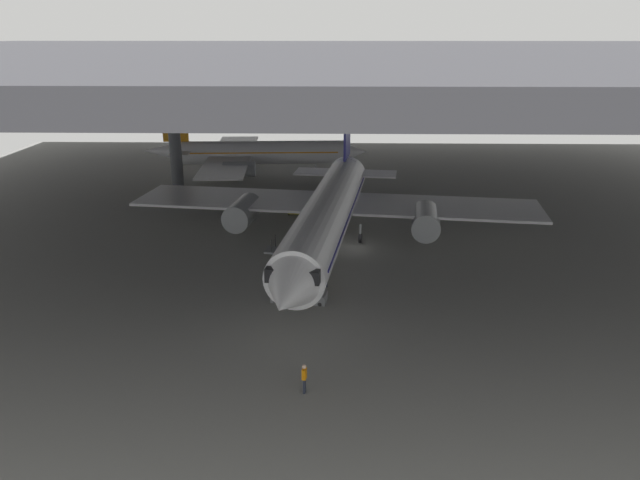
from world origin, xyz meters
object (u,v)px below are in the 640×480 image
crew_worker_by_stairs (326,276)px  airplane_distant (254,153)px  crew_worker_near_nose (304,377)px  baggage_tug (295,209)px  airplane_main (329,211)px  boarding_stairs (298,291)px

crew_worker_by_stairs → airplane_distant: airplane_distant is taller
crew_worker_near_nose → airplane_distant: bearing=100.2°
airplane_distant → baggage_tug: (6.74, -18.42, -2.63)m
airplane_distant → airplane_main: bearing=-70.6°
boarding_stairs → airplane_distant: 41.72m
crew_worker_by_stairs → baggage_tug: size_ratio=0.72×
airplane_main → airplane_distant: (-10.54, 29.86, -0.48)m
crew_worker_near_nose → baggage_tug: (-2.68, 34.21, -0.48)m
crew_worker_near_nose → baggage_tug: bearing=94.5°
airplane_main → boarding_stairs: airplane_main is taller
boarding_stairs → crew_worker_near_nose: boarding_stairs is taller
airplane_main → airplane_distant: size_ratio=1.31×
boarding_stairs → crew_worker_near_nose: bearing=-85.1°
boarding_stairs → baggage_tug: 22.44m
crew_worker_near_nose → crew_worker_by_stairs: bearing=86.1°
airplane_main → crew_worker_by_stairs: size_ratio=24.84×
crew_worker_near_nose → airplane_distant: size_ratio=0.06×
crew_worker_by_stairs → baggage_tug: crew_worker_by_stairs is taller
crew_worker_by_stairs → crew_worker_near_nose: bearing=-93.9°
boarding_stairs → airplane_distant: bearing=101.6°
boarding_stairs → crew_worker_near_nose: size_ratio=2.78×
baggage_tug → airplane_distant: bearing=110.1°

